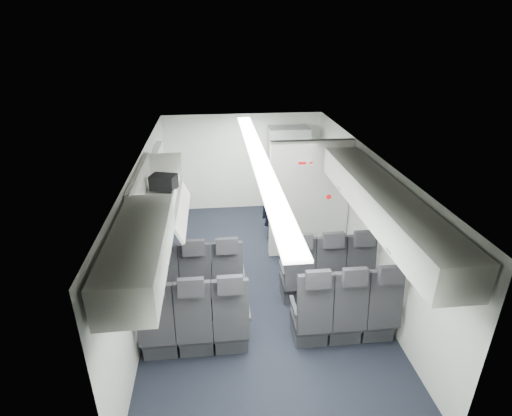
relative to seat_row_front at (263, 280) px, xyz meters
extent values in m
cube|color=black|center=(0.00, 0.53, -0.41)|extent=(3.40, 6.00, 0.01)
cube|color=white|center=(0.00, 0.53, 1.75)|extent=(3.40, 6.00, 0.01)
cube|color=silver|center=(0.00, 3.53, 0.67)|extent=(3.40, 0.01, 2.15)
cube|color=silver|center=(0.00, -2.47, 0.67)|extent=(3.40, 0.01, 2.15)
cube|color=silver|center=(-1.70, 0.53, 0.67)|extent=(0.01, 6.00, 2.15)
cube|color=silver|center=(1.70, 0.53, 0.67)|extent=(0.01, 6.00, 2.15)
cube|color=white|center=(0.00, 0.53, 1.71)|extent=(0.25, 5.52, 0.03)
cube|color=black|center=(-1.42, 0.08, -0.13)|extent=(0.44, 0.46, 0.12)
cube|color=#2D2D33|center=(-1.42, 0.08, -0.29)|extent=(0.42, 0.42, 0.22)
cube|color=black|center=(-1.42, -0.14, 0.32)|extent=(0.44, 0.20, 0.80)
cube|color=black|center=(-1.42, -0.19, 0.72)|extent=(0.30, 0.12, 0.23)
cube|color=#2D2D33|center=(-1.64, 0.05, 0.15)|extent=(0.05, 0.40, 0.06)
cube|color=#2D2D33|center=(-1.20, 0.05, 0.15)|extent=(0.05, 0.40, 0.06)
cube|color=black|center=(-0.97, 0.08, -0.13)|extent=(0.44, 0.46, 0.12)
cube|color=#2D2D33|center=(-0.97, 0.08, -0.29)|extent=(0.42, 0.42, 0.22)
cube|color=black|center=(-0.97, -0.14, 0.32)|extent=(0.44, 0.20, 0.80)
cube|color=black|center=(-0.97, -0.19, 0.72)|extent=(0.30, 0.12, 0.23)
cube|color=#2D2D33|center=(-1.19, 0.05, 0.15)|extent=(0.05, 0.40, 0.06)
cube|color=#2D2D33|center=(-0.75, 0.05, 0.15)|extent=(0.05, 0.40, 0.06)
cube|color=black|center=(-0.52, 0.08, -0.13)|extent=(0.44, 0.46, 0.12)
cube|color=#2D2D33|center=(-0.52, 0.08, -0.29)|extent=(0.42, 0.42, 0.22)
cube|color=black|center=(-0.52, -0.14, 0.32)|extent=(0.44, 0.20, 0.80)
cube|color=black|center=(-0.52, -0.19, 0.72)|extent=(0.30, 0.12, 0.23)
cube|color=#2D2D33|center=(-0.74, 0.05, 0.15)|extent=(0.05, 0.40, 0.06)
cube|color=#2D2D33|center=(-0.30, 0.05, 0.15)|extent=(0.05, 0.40, 0.06)
cube|color=black|center=(0.52, 0.08, -0.13)|extent=(0.44, 0.46, 0.12)
cube|color=#2D2D33|center=(0.52, 0.08, -0.29)|extent=(0.42, 0.42, 0.22)
cube|color=black|center=(0.52, -0.14, 0.32)|extent=(0.44, 0.20, 0.80)
cube|color=black|center=(0.52, -0.19, 0.72)|extent=(0.30, 0.12, 0.23)
cube|color=#2D2D33|center=(0.30, 0.05, 0.15)|extent=(0.05, 0.40, 0.06)
cube|color=#2D2D33|center=(0.74, 0.05, 0.15)|extent=(0.05, 0.40, 0.06)
cube|color=black|center=(0.97, 0.08, -0.13)|extent=(0.44, 0.46, 0.12)
cube|color=#2D2D33|center=(0.97, 0.08, -0.29)|extent=(0.42, 0.42, 0.22)
cube|color=black|center=(0.97, -0.14, 0.32)|extent=(0.44, 0.20, 0.80)
cube|color=black|center=(0.97, -0.19, 0.72)|extent=(0.30, 0.12, 0.23)
cube|color=#2D2D33|center=(0.75, 0.05, 0.15)|extent=(0.05, 0.40, 0.06)
cube|color=#2D2D33|center=(1.19, 0.05, 0.15)|extent=(0.05, 0.40, 0.06)
cube|color=black|center=(1.42, 0.08, -0.13)|extent=(0.44, 0.46, 0.12)
cube|color=#2D2D33|center=(1.42, 0.08, -0.29)|extent=(0.42, 0.42, 0.22)
cube|color=black|center=(1.42, -0.14, 0.32)|extent=(0.44, 0.20, 0.80)
cube|color=black|center=(1.42, -0.19, 0.72)|extent=(0.30, 0.12, 0.23)
cube|color=#2D2D33|center=(1.20, 0.05, 0.15)|extent=(0.05, 0.40, 0.06)
cube|color=#2D2D33|center=(1.64, 0.05, 0.15)|extent=(0.05, 0.40, 0.06)
cube|color=black|center=(-1.42, -0.82, -0.13)|extent=(0.44, 0.46, 0.12)
cube|color=#2D2D33|center=(-1.42, -0.82, -0.29)|extent=(0.42, 0.42, 0.22)
cube|color=black|center=(-1.42, -1.04, 0.32)|extent=(0.44, 0.20, 0.80)
cube|color=black|center=(-1.42, -1.09, 0.72)|extent=(0.30, 0.12, 0.23)
cube|color=#2D2D33|center=(-1.64, -0.85, 0.15)|extent=(0.05, 0.40, 0.06)
cube|color=#2D2D33|center=(-1.20, -0.85, 0.15)|extent=(0.05, 0.40, 0.06)
cube|color=black|center=(-0.97, -0.82, -0.13)|extent=(0.44, 0.46, 0.12)
cube|color=#2D2D33|center=(-0.97, -0.82, -0.29)|extent=(0.42, 0.42, 0.22)
cube|color=black|center=(-0.97, -1.04, 0.32)|extent=(0.44, 0.20, 0.80)
cube|color=black|center=(-0.97, -1.09, 0.72)|extent=(0.30, 0.12, 0.23)
cube|color=#2D2D33|center=(-1.19, -0.85, 0.15)|extent=(0.05, 0.40, 0.06)
cube|color=#2D2D33|center=(-0.75, -0.85, 0.15)|extent=(0.05, 0.40, 0.06)
cube|color=black|center=(-0.52, -0.82, -0.13)|extent=(0.44, 0.46, 0.12)
cube|color=#2D2D33|center=(-0.52, -0.82, -0.29)|extent=(0.42, 0.42, 0.22)
cube|color=black|center=(-0.52, -1.04, 0.32)|extent=(0.44, 0.20, 0.80)
cube|color=black|center=(-0.52, -1.09, 0.72)|extent=(0.30, 0.12, 0.23)
cube|color=#2D2D33|center=(-0.74, -0.85, 0.15)|extent=(0.05, 0.40, 0.06)
cube|color=#2D2D33|center=(-0.30, -0.85, 0.15)|extent=(0.05, 0.40, 0.06)
cube|color=black|center=(0.52, -0.82, -0.13)|extent=(0.44, 0.46, 0.12)
cube|color=#2D2D33|center=(0.52, -0.82, -0.29)|extent=(0.42, 0.42, 0.22)
cube|color=black|center=(0.52, -1.04, 0.32)|extent=(0.44, 0.20, 0.80)
cube|color=black|center=(0.52, -1.09, 0.72)|extent=(0.30, 0.12, 0.23)
cube|color=#2D2D33|center=(0.30, -0.85, 0.15)|extent=(0.05, 0.40, 0.06)
cube|color=#2D2D33|center=(0.74, -0.85, 0.15)|extent=(0.05, 0.40, 0.06)
cube|color=black|center=(0.97, -0.82, -0.13)|extent=(0.44, 0.46, 0.12)
cube|color=#2D2D33|center=(0.97, -0.82, -0.29)|extent=(0.42, 0.42, 0.22)
cube|color=black|center=(0.97, -1.04, 0.32)|extent=(0.44, 0.20, 0.80)
cube|color=black|center=(0.97, -1.09, 0.72)|extent=(0.30, 0.12, 0.23)
cube|color=#2D2D33|center=(0.75, -0.85, 0.15)|extent=(0.05, 0.40, 0.06)
cube|color=#2D2D33|center=(1.19, -0.85, 0.15)|extent=(0.05, 0.40, 0.06)
cube|color=black|center=(1.42, -0.82, -0.13)|extent=(0.44, 0.46, 0.12)
cube|color=#2D2D33|center=(1.42, -0.82, -0.29)|extent=(0.42, 0.42, 0.22)
cube|color=black|center=(1.42, -1.04, 0.32)|extent=(0.44, 0.20, 0.80)
cube|color=black|center=(1.42, -1.09, 0.72)|extent=(0.30, 0.12, 0.23)
cube|color=#2D2D33|center=(1.20, -0.85, 0.15)|extent=(0.05, 0.40, 0.06)
cube|color=#2D2D33|center=(1.64, -0.85, 0.15)|extent=(0.05, 0.40, 0.06)
cube|color=silver|center=(-1.40, -1.47, 1.46)|extent=(0.52, 1.80, 0.40)
cylinder|color=slate|center=(-1.15, -1.47, 1.30)|extent=(0.04, 0.10, 0.04)
cube|color=#9E9E93|center=(-1.40, 0.28, 1.26)|extent=(0.52, 1.70, 0.04)
cube|color=silver|center=(-1.66, 0.28, 1.46)|extent=(0.06, 1.70, 0.44)
cube|color=silver|center=(-1.40, -0.55, 1.46)|extent=(0.52, 0.04, 0.40)
cube|color=silver|center=(-1.40, 1.11, 1.46)|extent=(0.52, 0.04, 0.40)
cube|color=silver|center=(-1.15, 0.28, 1.15)|extent=(0.21, 1.61, 0.38)
cube|color=silver|center=(1.40, -1.47, 1.46)|extent=(0.52, 1.80, 0.40)
cylinder|color=slate|center=(1.15, -1.47, 1.30)|extent=(0.04, 0.10, 0.04)
cube|color=silver|center=(1.40, 0.28, 1.46)|extent=(0.52, 1.70, 0.40)
cylinder|color=slate|center=(1.15, 0.28, 1.30)|extent=(0.04, 0.10, 0.04)
cube|color=silver|center=(0.98, 1.33, 0.67)|extent=(1.40, 0.12, 2.13)
cube|color=white|center=(0.85, 1.26, 1.38)|extent=(0.24, 0.01, 0.10)
cube|color=red|center=(0.80, 1.25, 1.38)|extent=(0.13, 0.01, 0.04)
cube|color=red|center=(0.95, 1.25, 1.38)|extent=(0.05, 0.01, 0.03)
cylinder|color=white|center=(1.30, 1.26, 0.75)|extent=(0.11, 0.01, 0.11)
cylinder|color=red|center=(1.30, 1.26, 0.75)|extent=(0.09, 0.01, 0.09)
cube|color=#939399|center=(0.95, 3.25, 0.55)|extent=(0.85, 0.50, 1.90)
cube|color=#3F3F42|center=(0.95, 2.99, 0.10)|extent=(0.80, 0.01, 0.02)
cube|color=#3F3F42|center=(0.95, 2.99, 0.60)|extent=(0.80, 0.01, 0.02)
cube|color=#3F3F42|center=(0.95, 2.99, 1.10)|extent=(0.80, 0.01, 0.02)
cube|color=silver|center=(-1.64, 2.08, 0.55)|extent=(0.10, 0.92, 1.86)
cylinder|color=black|center=(-1.58, 2.08, 1.05)|extent=(0.03, 0.22, 0.22)
cube|color=gold|center=(-1.58, 2.38, 0.60)|extent=(0.02, 0.10, 0.75)
cylinder|color=white|center=(-1.67, 1.33, 0.90)|extent=(0.01, 0.11, 0.11)
cylinder|color=red|center=(-1.66, 1.33, 0.90)|extent=(0.01, 0.09, 0.09)
imported|color=black|center=(0.44, 2.07, 0.41)|extent=(0.46, 0.63, 1.62)
cube|color=black|center=(-1.37, 0.53, 1.41)|extent=(0.41, 0.34, 0.21)
cube|color=white|center=(0.63, 2.02, 0.69)|extent=(0.21, 0.08, 0.15)
camera|label=1|loc=(-0.63, -4.91, 3.45)|focal=28.00mm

